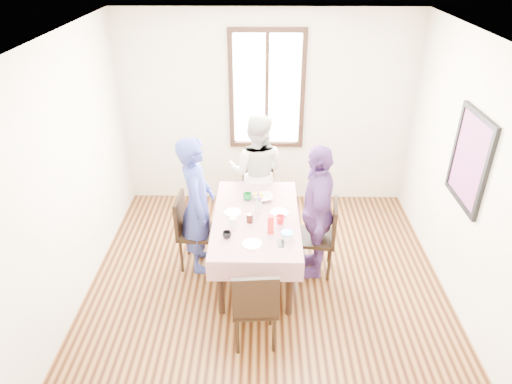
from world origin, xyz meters
TOP-DOWN VIEW (x-y plane):
  - ground at (0.00, 0.00)m, footprint 4.50×4.50m
  - back_wall at (0.00, 2.25)m, footprint 4.00×0.00m
  - right_wall at (2.00, 0.00)m, footprint 0.00×4.50m
  - window_frame at (0.00, 2.23)m, footprint 1.02×0.06m
  - window_pane at (0.00, 2.24)m, footprint 0.90×0.02m
  - art_poster at (1.98, 0.30)m, footprint 0.04×0.76m
  - dining_table at (-0.12, 0.48)m, footprint 0.82×1.50m
  - tablecloth at (-0.12, 0.48)m, footprint 0.94×1.62m
  - chair_left at (-0.80, 0.62)m, footprint 0.45×0.45m
  - chair_right at (0.57, 0.52)m, footprint 0.48×0.48m
  - chair_far at (-0.12, 1.51)m, footprint 0.44×0.44m
  - chair_near at (-0.12, -0.56)m, footprint 0.45×0.45m
  - person_left at (-0.79, 0.62)m, footprint 0.45×0.63m
  - person_far at (-0.12, 1.49)m, footprint 0.87×0.74m
  - person_right at (0.55, 0.52)m, footprint 0.45×0.96m
  - mug_black at (-0.41, 0.06)m, footprint 0.10×0.10m
  - mug_flag at (0.14, 0.34)m, footprint 0.12×0.12m
  - mug_green at (-0.23, 0.84)m, footprint 0.11×0.11m
  - serving_bowl at (-0.04, 0.84)m, footprint 0.27×0.27m
  - juice_carton at (0.04, 0.17)m, footprint 0.06×0.06m
  - butter_tub at (0.20, 0.07)m, footprint 0.12×0.12m
  - jam_jar at (-0.19, 0.36)m, footprint 0.07×0.07m
  - drinking_glass at (-0.36, 0.27)m, footprint 0.08×0.08m
  - smartphone at (0.14, -0.03)m, footprint 0.06×0.13m
  - flower_vase at (-0.10, 0.55)m, footprint 0.07×0.07m
  - plate_left at (-0.39, 0.55)m, footprint 0.20×0.20m
  - plate_right at (0.14, 0.55)m, footprint 0.20×0.20m
  - plate_near at (-0.15, -0.05)m, footprint 0.20×0.20m
  - butter_lid at (0.20, 0.07)m, footprint 0.12×0.12m
  - flower_bunch at (-0.10, 0.55)m, footprint 0.09×0.09m

SIDE VIEW (x-z plane):
  - ground at x=0.00m, z-range 0.00..0.00m
  - dining_table at x=-0.12m, z-range 0.00..0.75m
  - chair_left at x=-0.80m, z-range 0.00..0.91m
  - chair_right at x=0.57m, z-range 0.00..0.91m
  - chair_far at x=-0.12m, z-range 0.00..0.91m
  - chair_near at x=-0.12m, z-range 0.00..0.91m
  - tablecloth at x=-0.12m, z-range 0.75..0.76m
  - smartphone at x=0.14m, z-range 0.76..0.77m
  - plate_left at x=-0.39m, z-range 0.76..0.77m
  - plate_right at x=0.14m, z-range 0.76..0.77m
  - plate_near at x=-0.15m, z-range 0.76..0.77m
  - person_far at x=-0.12m, z-range 0.00..1.58m
  - serving_bowl at x=-0.04m, z-range 0.76..0.82m
  - butter_tub at x=0.20m, z-range 0.76..0.82m
  - mug_black at x=-0.41m, z-range 0.76..0.83m
  - person_right at x=0.55m, z-range 0.00..1.60m
  - mug_green at x=-0.23m, z-range 0.76..0.85m
  - mug_flag at x=0.14m, z-range 0.76..0.85m
  - jam_jar at x=-0.19m, z-range 0.76..0.86m
  - drinking_glass at x=-0.36m, z-range 0.76..0.87m
  - person_left at x=-0.79m, z-range 0.00..1.64m
  - butter_lid at x=0.20m, z-range 0.82..0.83m
  - flower_vase at x=-0.10m, z-range 0.76..0.90m
  - juice_carton at x=0.04m, z-range 0.76..0.96m
  - flower_bunch at x=-0.10m, z-range 0.90..1.00m
  - back_wall at x=0.00m, z-range -0.65..3.35m
  - right_wall at x=2.00m, z-range -0.90..3.60m
  - art_poster at x=1.98m, z-range 1.07..2.03m
  - window_frame at x=0.00m, z-range 0.84..2.46m
  - window_pane at x=0.00m, z-range 0.90..2.40m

